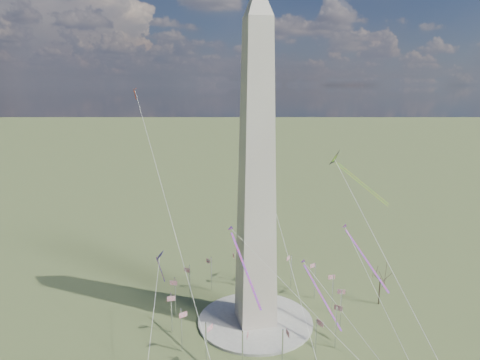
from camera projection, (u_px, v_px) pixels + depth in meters
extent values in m
plane|color=#586331|center=(255.00, 322.00, 134.66)|extent=(2000.00, 2000.00, 0.00)
cylinder|color=#B5B2A5|center=(255.00, 321.00, 134.58)|extent=(36.00, 36.00, 0.80)
cylinder|color=white|center=(333.00, 294.00, 139.04)|extent=(0.36, 0.36, 13.00)
cube|color=#B51829|center=(332.00, 277.00, 139.13)|extent=(2.40, 0.08, 1.50)
cylinder|color=white|center=(315.00, 281.00, 148.06)|extent=(0.36, 0.36, 13.00)
cube|color=#B51829|center=(313.00, 266.00, 147.94)|extent=(2.25, 0.99, 1.50)
cylinder|color=white|center=(291.00, 273.00, 154.82)|extent=(0.36, 0.36, 13.00)
cube|color=#B51829|center=(288.00, 258.00, 154.35)|extent=(1.75, 1.75, 1.50)
cylinder|color=white|center=(264.00, 268.00, 158.31)|extent=(0.36, 0.36, 13.00)
cube|color=#B51829|center=(261.00, 255.00, 157.36)|extent=(0.99, 2.25, 1.50)
cylinder|color=white|center=(237.00, 269.00, 157.97)|extent=(0.36, 0.36, 13.00)
cube|color=#B51829|center=(234.00, 256.00, 156.54)|extent=(0.08, 2.40, 1.50)
cylinder|color=white|center=(211.00, 274.00, 153.88)|extent=(0.36, 0.36, 13.00)
cube|color=#B51829|center=(208.00, 261.00, 151.99)|extent=(0.99, 2.25, 1.50)
cylinder|color=white|center=(190.00, 283.00, 146.64)|extent=(0.36, 0.36, 13.00)
cube|color=#B51829|center=(187.00, 270.00, 144.42)|extent=(1.75, 1.75, 1.50)
cylinder|color=white|center=(175.00, 296.00, 137.37)|extent=(0.36, 0.36, 13.00)
cube|color=#B51829|center=(174.00, 283.00, 134.97)|extent=(2.25, 0.99, 1.50)
cylinder|color=white|center=(171.00, 313.00, 127.47)|extent=(0.36, 0.36, 13.00)
cube|color=#B51829|center=(171.00, 299.00, 125.09)|extent=(2.40, 0.08, 1.50)
cylinder|color=white|center=(181.00, 330.00, 118.45)|extent=(0.36, 0.36, 13.00)
cube|color=#B51829|center=(183.00, 315.00, 116.28)|extent=(2.25, 0.99, 1.50)
cylinder|color=white|center=(206.00, 345.00, 111.69)|extent=(0.36, 0.36, 13.00)
cube|color=#B51829|center=(210.00, 328.00, 109.87)|extent=(1.75, 1.75, 1.50)
cylinder|color=white|center=(242.00, 353.00, 108.21)|extent=(0.36, 0.36, 13.00)
cube|color=#B51829|center=(248.00, 335.00, 106.86)|extent=(0.99, 2.25, 1.50)
cylinder|color=white|center=(282.00, 352.00, 108.54)|extent=(0.36, 0.36, 13.00)
cube|color=#B51829|center=(288.00, 333.00, 107.68)|extent=(0.08, 2.40, 1.50)
cylinder|color=white|center=(316.00, 343.00, 112.64)|extent=(0.36, 0.36, 13.00)
cube|color=#B51829|center=(320.00, 323.00, 112.23)|extent=(0.99, 2.25, 1.50)
cylinder|color=white|center=(336.00, 327.00, 119.87)|extent=(0.36, 0.36, 13.00)
cube|color=#B51829|center=(338.00, 308.00, 119.80)|extent=(1.75, 1.75, 1.50)
cylinder|color=white|center=(341.00, 310.00, 129.14)|extent=(0.36, 0.36, 13.00)
cube|color=#B51829|center=(341.00, 292.00, 129.25)|extent=(2.25, 0.99, 1.50)
cylinder|color=#3F3426|center=(379.00, 291.00, 144.50)|extent=(0.44, 0.44, 9.54)
cube|color=yellow|center=(363.00, 183.00, 140.08)|extent=(13.30, 11.98, 12.24)
cube|color=yellow|center=(361.00, 184.00, 138.17)|extent=(13.30, 11.98, 12.24)
cube|color=navy|center=(160.00, 255.00, 130.02)|extent=(2.51, 3.66, 2.77)
cube|color=#EA243E|center=(161.00, 269.00, 131.01)|extent=(2.52, 2.81, 9.58)
cube|color=#EA243E|center=(366.00, 260.00, 117.22)|extent=(4.35, 18.10, 11.51)
cube|color=#EA243E|center=(245.00, 269.00, 112.53)|extent=(3.49, 20.85, 13.13)
cube|color=#EA243E|center=(322.00, 296.00, 131.09)|extent=(4.80, 19.86, 12.64)
cube|color=red|center=(135.00, 90.00, 141.61)|extent=(1.18, 1.82, 1.46)
cube|color=red|center=(135.00, 94.00, 141.96)|extent=(0.83, 1.22, 3.34)
cube|color=silver|center=(248.00, 112.00, 166.25)|extent=(1.11, 1.81, 1.53)
cube|color=silver|center=(248.00, 117.00, 166.61)|extent=(0.73, 1.31, 3.49)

